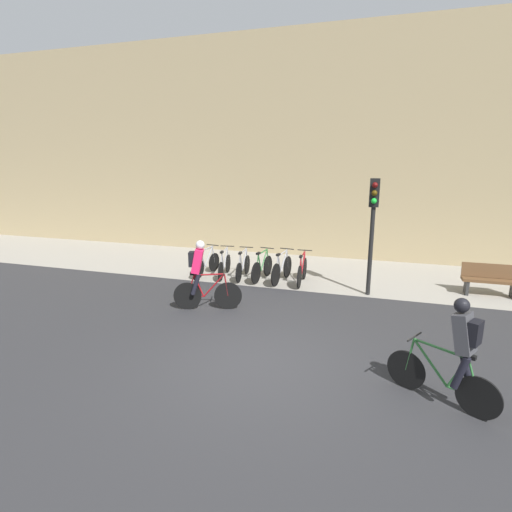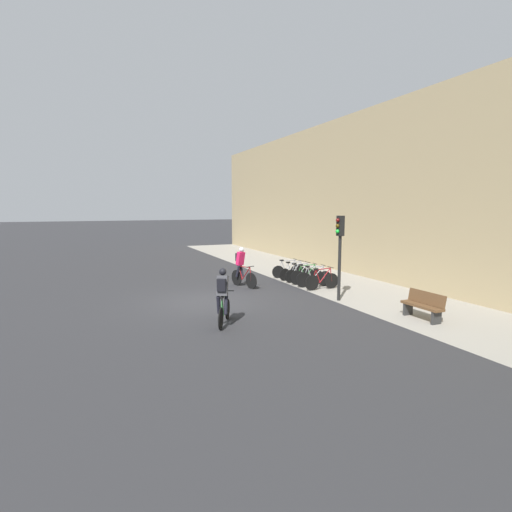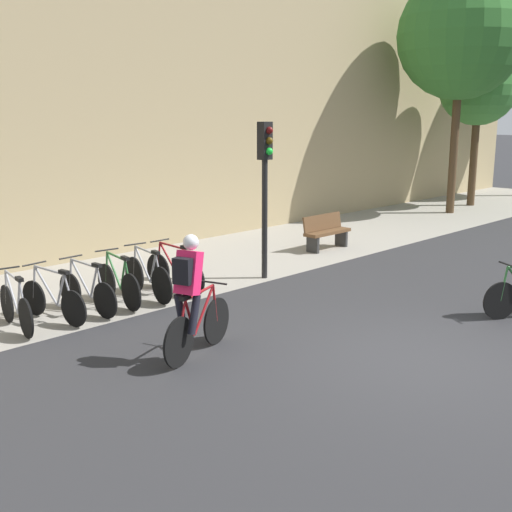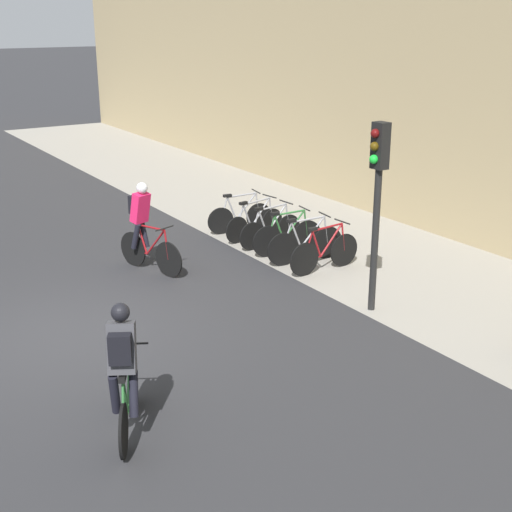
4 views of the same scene
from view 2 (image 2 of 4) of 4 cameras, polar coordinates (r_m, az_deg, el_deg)
name	(u,v)px [view 2 (image 2 of 4)]	position (r m, az deg, el deg)	size (l,w,h in m)	color
ground	(206,301)	(15.44, -7.18, -6.44)	(200.00, 200.00, 0.00)	#2B2B2D
kerb_strip	(352,287)	(18.43, 13.49, -4.38)	(44.00, 4.50, 0.01)	gray
building_facade	(400,193)	(19.73, 19.86, 8.48)	(44.00, 0.60, 8.46)	tan
cyclist_pink	(241,266)	(18.00, -2.10, -1.41)	(1.67, 0.64, 1.80)	black
cyclist_grey	(223,295)	(12.06, -4.75, -5.61)	(1.56, 0.90, 1.77)	black
parked_bike_0	(287,270)	(20.37, 4.50, -2.03)	(0.46, 1.61, 0.95)	black
parked_bike_1	(293,272)	(19.81, 5.37, -2.31)	(0.46, 1.66, 0.94)	black
parked_bike_2	(300,274)	(19.25, 6.29, -2.58)	(0.46, 1.66, 0.95)	black
parked_bike_3	(307,276)	(18.70, 7.26, -2.83)	(0.46, 1.64, 0.97)	black
parked_bike_4	(314,278)	(18.16, 8.30, -3.12)	(0.46, 1.74, 0.98)	black
parked_bike_5	(322,280)	(17.62, 9.39, -3.46)	(0.46, 1.71, 0.98)	black
traffic_light_pole	(340,242)	(15.44, 11.88, 2.00)	(0.26, 0.30, 3.26)	black
bench	(423,305)	(13.88, 22.77, -6.51)	(1.46, 0.44, 0.89)	brown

